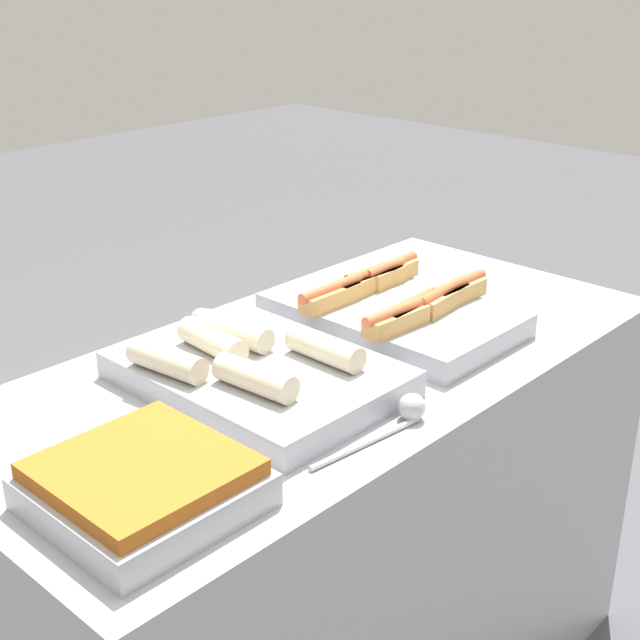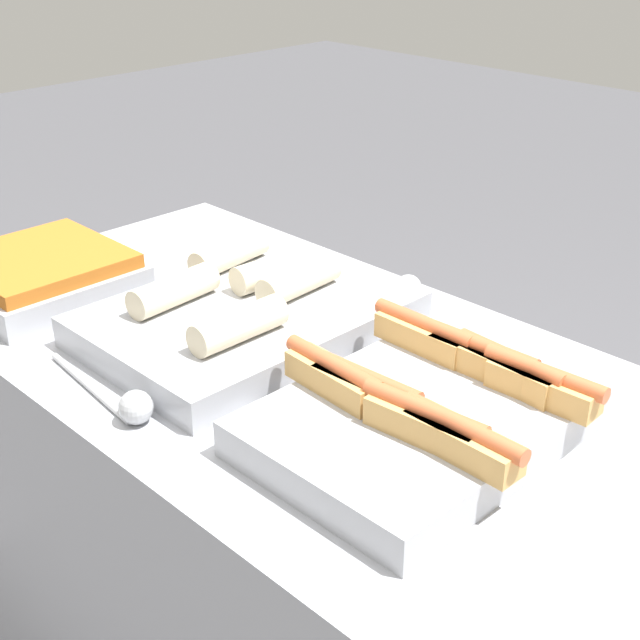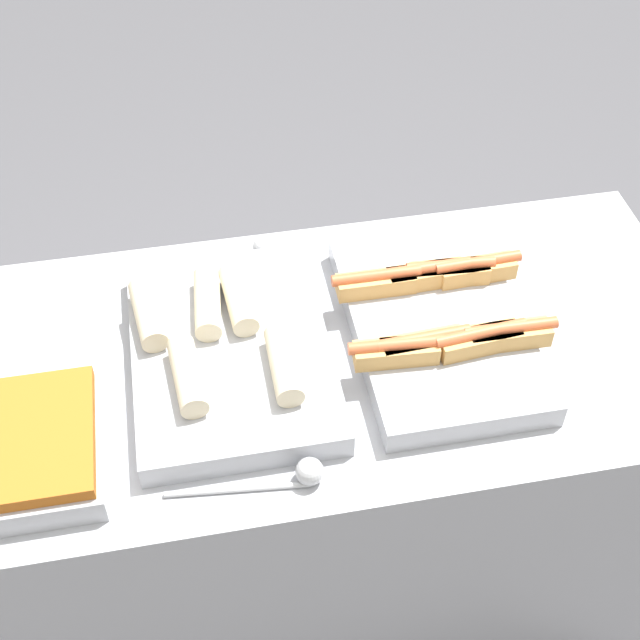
{
  "view_description": "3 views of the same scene",
  "coord_description": "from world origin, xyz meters",
  "px_view_note": "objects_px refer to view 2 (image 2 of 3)",
  "views": [
    {
      "loc": [
        -1.13,
        -1.05,
        1.6
      ],
      "look_at": [
        -0.01,
        0.0,
        0.95
      ],
      "focal_mm": 50.0,
      "sensor_mm": 36.0,
      "label": 1
    },
    {
      "loc": [
        0.8,
        -0.8,
        1.52
      ],
      "look_at": [
        -0.01,
        0.0,
        0.95
      ],
      "focal_mm": 50.0,
      "sensor_mm": 36.0,
      "label": 2
    },
    {
      "loc": [
        -0.21,
        -1.07,
        2.08
      ],
      "look_at": [
        -0.01,
        0.0,
        0.95
      ],
      "focal_mm": 50.0,
      "sensor_mm": 36.0,
      "label": 3
    }
  ],
  "objects_px": {
    "tray_hotdogs": "(439,404)",
    "tray_side_front": "(42,275)",
    "serving_spoon_near": "(127,403)",
    "tray_wraps": "(247,313)",
    "serving_spoon_far": "(397,286)"
  },
  "relations": [
    {
      "from": "tray_hotdogs",
      "to": "tray_side_front",
      "type": "relative_size",
      "value": 1.8
    },
    {
      "from": "tray_hotdogs",
      "to": "serving_spoon_far",
      "type": "height_order",
      "value": "tray_hotdogs"
    },
    {
      "from": "tray_hotdogs",
      "to": "tray_wraps",
      "type": "distance_m",
      "value": 0.38
    },
    {
      "from": "tray_side_front",
      "to": "serving_spoon_far",
      "type": "distance_m",
      "value": 0.61
    },
    {
      "from": "tray_hotdogs",
      "to": "tray_side_front",
      "type": "bearing_deg",
      "value": -168.31
    },
    {
      "from": "tray_hotdogs",
      "to": "tray_side_front",
      "type": "xyz_separation_m",
      "value": [
        -0.74,
        -0.15,
        -0.0
      ]
    },
    {
      "from": "tray_hotdogs",
      "to": "serving_spoon_near",
      "type": "relative_size",
      "value": 1.93
    },
    {
      "from": "serving_spoon_near",
      "to": "tray_hotdogs",
      "type": "bearing_deg",
      "value": 41.33
    },
    {
      "from": "serving_spoon_near",
      "to": "serving_spoon_far",
      "type": "relative_size",
      "value": 0.96
    },
    {
      "from": "tray_wraps",
      "to": "serving_spoon_near",
      "type": "xyz_separation_m",
      "value": [
        0.08,
        -0.27,
        -0.01
      ]
    },
    {
      "from": "tray_side_front",
      "to": "serving_spoon_far",
      "type": "height_order",
      "value": "tray_side_front"
    },
    {
      "from": "serving_spoon_near",
      "to": "serving_spoon_far",
      "type": "distance_m",
      "value": 0.54
    },
    {
      "from": "tray_hotdogs",
      "to": "tray_wraps",
      "type": "xyz_separation_m",
      "value": [
        -0.38,
        0.0,
        -0.0
      ]
    },
    {
      "from": "serving_spoon_far",
      "to": "tray_hotdogs",
      "type": "bearing_deg",
      "value": -41.68
    },
    {
      "from": "tray_side_front",
      "to": "serving_spoon_near",
      "type": "relative_size",
      "value": 1.07
    }
  ]
}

